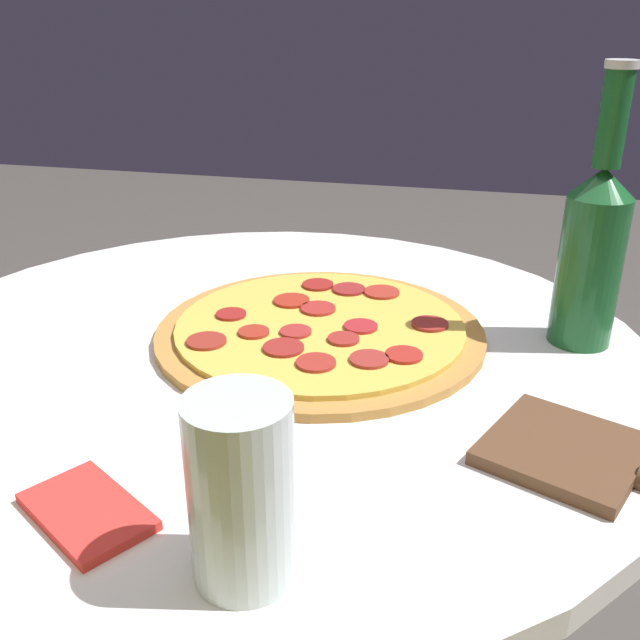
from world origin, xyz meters
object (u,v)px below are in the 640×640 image
object	(u,v)px
pizza	(320,330)
pizza_paddle	(597,462)
beer_bottle	(593,247)
drinking_glass	(241,491)

from	to	relation	value
pizza	pizza_paddle	world-z (taller)	pizza
pizza	beer_bottle	xyz separation A→B (m)	(-0.28, -0.06, 0.10)
pizza	drinking_glass	bearing A→B (deg)	95.96
pizza_paddle	drinking_glass	size ratio (longest dim) A/B	1.82
pizza	pizza_paddle	size ratio (longest dim) A/B	1.55
pizza	beer_bottle	bearing A→B (deg)	-168.51
pizza	beer_bottle	world-z (taller)	beer_bottle
pizza_paddle	drinking_glass	distance (m)	0.30
beer_bottle	drinking_glass	bearing A→B (deg)	60.08
pizza_paddle	beer_bottle	bearing A→B (deg)	112.37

